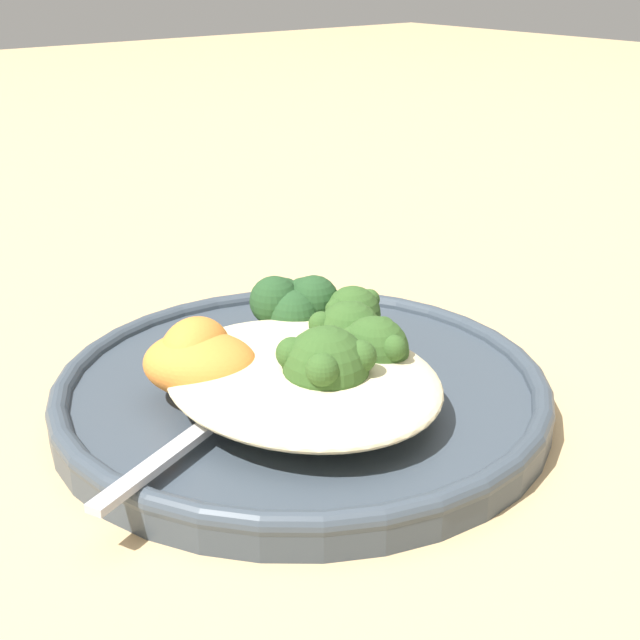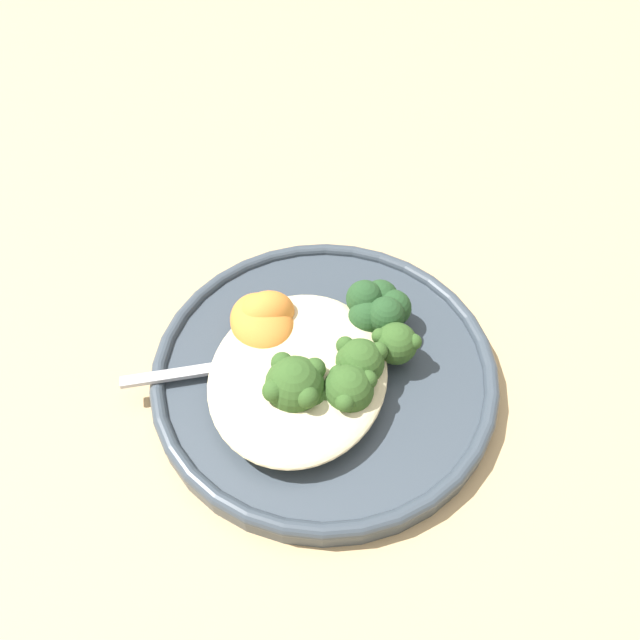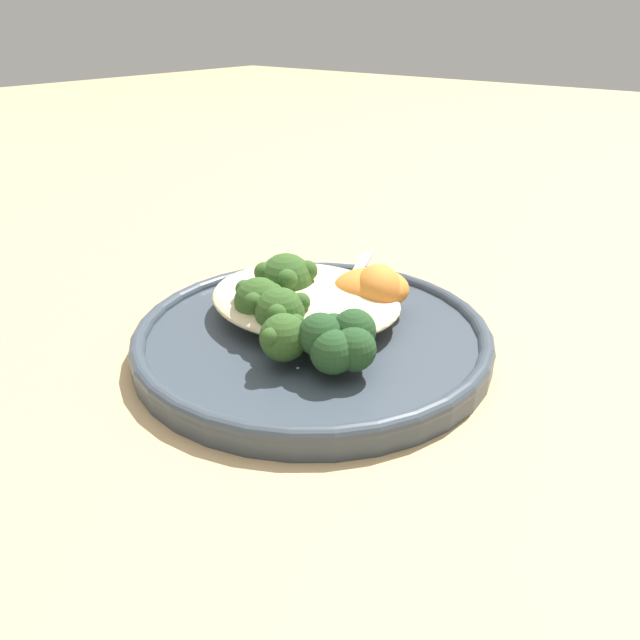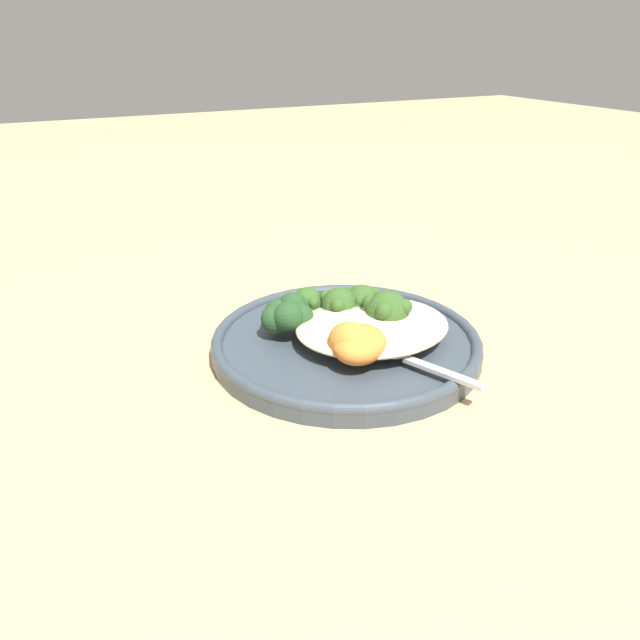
% 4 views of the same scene
% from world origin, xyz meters
% --- Properties ---
extents(ground_plane, '(4.00, 4.00, 0.00)m').
position_xyz_m(ground_plane, '(0.00, 0.00, 0.00)').
color(ground_plane, tan).
extents(plate, '(0.27, 0.27, 0.02)m').
position_xyz_m(plate, '(0.01, 0.02, 0.01)').
color(plate, '#38424C').
rests_on(plate, ground_plane).
extents(quinoa_mound, '(0.16, 0.13, 0.02)m').
position_xyz_m(quinoa_mound, '(-0.01, 0.03, 0.03)').
color(quinoa_mound, beige).
rests_on(quinoa_mound, plate).
extents(broccoli_stalk_0, '(0.09, 0.04, 0.04)m').
position_xyz_m(broccoli_stalk_0, '(-0.03, 0.03, 0.04)').
color(broccoli_stalk_0, '#8EB25B').
rests_on(broccoli_stalk_0, plate).
extents(broccoli_stalk_1, '(0.09, 0.03, 0.03)m').
position_xyz_m(broccoli_stalk_1, '(-0.02, 0.02, 0.03)').
color(broccoli_stalk_1, '#8EB25B').
rests_on(broccoli_stalk_1, plate).
extents(broccoli_stalk_2, '(0.08, 0.06, 0.04)m').
position_xyz_m(broccoli_stalk_2, '(-0.02, -0.01, 0.04)').
color(broccoli_stalk_2, '#8EB25B').
rests_on(broccoli_stalk_2, plate).
extents(broccoli_stalk_3, '(0.06, 0.08, 0.04)m').
position_xyz_m(broccoli_stalk_3, '(0.00, -0.01, 0.04)').
color(broccoli_stalk_3, '#8EB25B').
rests_on(broccoli_stalk_3, plate).
extents(broccoli_stalk_4, '(0.03, 0.10, 0.03)m').
position_xyz_m(broccoli_stalk_4, '(0.02, -0.03, 0.04)').
color(broccoli_stalk_4, '#8EB25B').
rests_on(broccoli_stalk_4, plate).
extents(sweet_potato_chunk_0, '(0.05, 0.06, 0.04)m').
position_xyz_m(sweet_potato_chunk_0, '(0.03, 0.07, 0.04)').
color(sweet_potato_chunk_0, orange).
rests_on(sweet_potato_chunk_0, plate).
extents(sweet_potato_chunk_1, '(0.08, 0.08, 0.03)m').
position_xyz_m(sweet_potato_chunk_1, '(0.02, 0.07, 0.04)').
color(sweet_potato_chunk_1, orange).
rests_on(sweet_potato_chunk_1, plate).
extents(kale_tuft, '(0.05, 0.05, 0.04)m').
position_xyz_m(kale_tuft, '(0.06, -0.02, 0.04)').
color(kale_tuft, '#234723').
rests_on(kale_tuft, plate).
extents(spoon, '(0.06, 0.12, 0.01)m').
position_xyz_m(spoon, '(-0.01, 0.08, 0.03)').
color(spoon, '#B7B7BC').
rests_on(spoon, plate).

